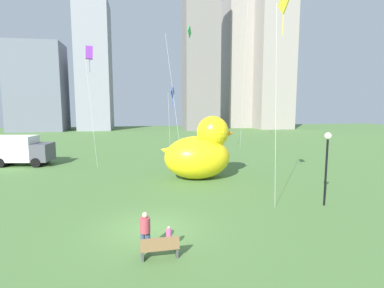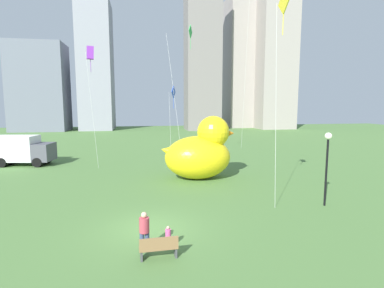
{
  "view_description": "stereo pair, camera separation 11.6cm",
  "coord_description": "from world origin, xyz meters",
  "px_view_note": "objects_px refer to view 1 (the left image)",
  "views": [
    {
      "loc": [
        -0.56,
        -13.78,
        5.81
      ],
      "look_at": [
        2.52,
        3.24,
        3.56
      ],
      "focal_mm": 28.43,
      "sensor_mm": 36.0,
      "label": 1
    },
    {
      "loc": [
        -0.45,
        -13.81,
        5.81
      ],
      "look_at": [
        2.52,
        3.24,
        3.56
      ],
      "focal_mm": 28.43,
      "sensor_mm": 36.0,
      "label": 2
    }
  ],
  "objects_px": {
    "park_bench": "(160,247)",
    "kite_yellow": "(283,12)",
    "person_child": "(169,236)",
    "box_truck": "(21,151)",
    "lamppost": "(327,153)",
    "person_adult": "(145,230)",
    "giant_inflatable_duck": "(200,152)",
    "kite_purple": "(89,53)",
    "kite_blue": "(172,94)",
    "kite_green": "(188,38)"
  },
  "relations": [
    {
      "from": "giant_inflatable_duck",
      "to": "park_bench",
      "type": "bearing_deg",
      "value": -108.41
    },
    {
      "from": "person_adult",
      "to": "kite_purple",
      "type": "height_order",
      "value": "kite_purple"
    },
    {
      "from": "giant_inflatable_duck",
      "to": "kite_green",
      "type": "distance_m",
      "value": 12.44
    },
    {
      "from": "giant_inflatable_duck",
      "to": "kite_purple",
      "type": "relative_size",
      "value": 0.54
    },
    {
      "from": "lamppost",
      "to": "kite_yellow",
      "type": "height_order",
      "value": "kite_yellow"
    },
    {
      "from": "kite_purple",
      "to": "box_truck",
      "type": "bearing_deg",
      "value": 162.36
    },
    {
      "from": "kite_purple",
      "to": "person_child",
      "type": "bearing_deg",
      "value": -73.2
    },
    {
      "from": "giant_inflatable_duck",
      "to": "lamppost",
      "type": "distance_m",
      "value": 9.66
    },
    {
      "from": "kite_yellow",
      "to": "kite_green",
      "type": "height_order",
      "value": "kite_green"
    },
    {
      "from": "person_adult",
      "to": "person_child",
      "type": "relative_size",
      "value": 1.72
    },
    {
      "from": "park_bench",
      "to": "kite_yellow",
      "type": "height_order",
      "value": "kite_yellow"
    },
    {
      "from": "kite_green",
      "to": "kite_yellow",
      "type": "bearing_deg",
      "value": -79.25
    },
    {
      "from": "person_adult",
      "to": "park_bench",
      "type": "bearing_deg",
      "value": -53.59
    },
    {
      "from": "kite_yellow",
      "to": "kite_blue",
      "type": "height_order",
      "value": "kite_yellow"
    },
    {
      "from": "person_child",
      "to": "giant_inflatable_duck",
      "type": "bearing_deg",
      "value": 72.35
    },
    {
      "from": "giant_inflatable_duck",
      "to": "kite_purple",
      "type": "height_order",
      "value": "kite_purple"
    },
    {
      "from": "person_adult",
      "to": "kite_purple",
      "type": "relative_size",
      "value": 0.15
    },
    {
      "from": "person_child",
      "to": "kite_purple",
      "type": "relative_size",
      "value": 0.09
    },
    {
      "from": "person_adult",
      "to": "person_child",
      "type": "height_order",
      "value": "person_adult"
    },
    {
      "from": "park_bench",
      "to": "lamppost",
      "type": "height_order",
      "value": "lamppost"
    },
    {
      "from": "person_adult",
      "to": "lamppost",
      "type": "bearing_deg",
      "value": 20.27
    },
    {
      "from": "giant_inflatable_duck",
      "to": "kite_green",
      "type": "xyz_separation_m",
      "value": [
        0.28,
        7.2,
        10.14
      ]
    },
    {
      "from": "person_adult",
      "to": "giant_inflatable_duck",
      "type": "xyz_separation_m",
      "value": [
        4.57,
        11.49,
        1.2
      ]
    },
    {
      "from": "park_bench",
      "to": "giant_inflatable_duck",
      "type": "height_order",
      "value": "giant_inflatable_duck"
    },
    {
      "from": "person_child",
      "to": "box_truck",
      "type": "bearing_deg",
      "value": 121.99
    },
    {
      "from": "person_child",
      "to": "lamppost",
      "type": "distance_m",
      "value": 10.46
    },
    {
      "from": "park_bench",
      "to": "person_adult",
      "type": "relative_size",
      "value": 0.91
    },
    {
      "from": "lamppost",
      "to": "kite_purple",
      "type": "relative_size",
      "value": 0.39
    },
    {
      "from": "lamppost",
      "to": "box_truck",
      "type": "xyz_separation_m",
      "value": [
        -21.66,
        15.82,
        -1.64
      ]
    },
    {
      "from": "kite_purple",
      "to": "kite_yellow",
      "type": "xyz_separation_m",
      "value": [
        11.88,
        -13.17,
        0.39
      ]
    },
    {
      "from": "person_adult",
      "to": "giant_inflatable_duck",
      "type": "height_order",
      "value": "giant_inflatable_duck"
    },
    {
      "from": "park_bench",
      "to": "kite_yellow",
      "type": "bearing_deg",
      "value": 35.07
    },
    {
      "from": "box_truck",
      "to": "kite_yellow",
      "type": "bearing_deg",
      "value": -39.2
    },
    {
      "from": "box_truck",
      "to": "kite_yellow",
      "type": "relative_size",
      "value": 0.48
    },
    {
      "from": "lamppost",
      "to": "kite_purple",
      "type": "xyz_separation_m",
      "value": [
        -14.67,
        13.6,
        7.27
      ]
    },
    {
      "from": "box_truck",
      "to": "kite_blue",
      "type": "xyz_separation_m",
      "value": [
        14.72,
        0.51,
        5.45
      ]
    },
    {
      "from": "lamppost",
      "to": "kite_yellow",
      "type": "xyz_separation_m",
      "value": [
        -2.79,
        0.44,
        7.66
      ]
    },
    {
      "from": "person_child",
      "to": "kite_yellow",
      "type": "height_order",
      "value": "kite_yellow"
    },
    {
      "from": "giant_inflatable_duck",
      "to": "kite_blue",
      "type": "height_order",
      "value": "kite_blue"
    },
    {
      "from": "person_child",
      "to": "lamppost",
      "type": "relative_size",
      "value": 0.22
    },
    {
      "from": "park_bench",
      "to": "person_child",
      "type": "bearing_deg",
      "value": 61.53
    },
    {
      "from": "park_bench",
      "to": "kite_yellow",
      "type": "relative_size",
      "value": 0.12
    },
    {
      "from": "kite_yellow",
      "to": "kite_green",
      "type": "xyz_separation_m",
      "value": [
        -2.74,
        14.43,
        1.51
      ]
    },
    {
      "from": "park_bench",
      "to": "kite_purple",
      "type": "relative_size",
      "value": 0.13
    },
    {
      "from": "box_truck",
      "to": "kite_blue",
      "type": "distance_m",
      "value": 15.7
    },
    {
      "from": "person_adult",
      "to": "person_child",
      "type": "xyz_separation_m",
      "value": [
        0.95,
        0.1,
        -0.38
      ]
    },
    {
      "from": "giant_inflatable_duck",
      "to": "lamppost",
      "type": "height_order",
      "value": "giant_inflatable_duck"
    },
    {
      "from": "person_adult",
      "to": "kite_purple",
      "type": "xyz_separation_m",
      "value": [
        -4.29,
        17.44,
        9.44
      ]
    },
    {
      "from": "lamppost",
      "to": "box_truck",
      "type": "distance_m",
      "value": 26.87
    },
    {
      "from": "kite_purple",
      "to": "kite_green",
      "type": "xyz_separation_m",
      "value": [
        9.14,
        1.26,
        1.9
      ]
    }
  ]
}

